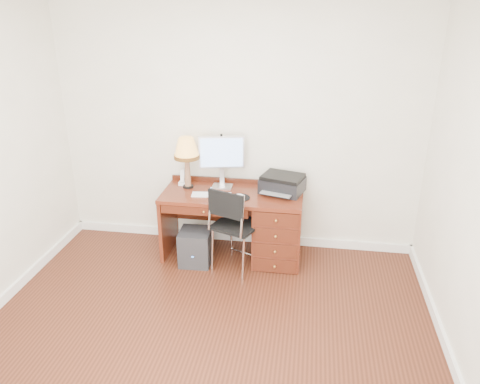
% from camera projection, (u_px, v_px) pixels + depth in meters
% --- Properties ---
extents(ground, '(4.00, 4.00, 0.00)m').
position_uv_depth(ground, '(205.00, 336.00, 4.00)').
color(ground, '#37160C').
rests_on(ground, ground).
extents(room_shell, '(4.00, 4.00, 4.00)m').
position_uv_depth(room_shell, '(219.00, 289.00, 4.56)').
color(room_shell, white).
rests_on(room_shell, ground).
extents(desk, '(1.50, 0.67, 0.75)m').
position_uv_depth(desk, '(262.00, 223.00, 5.08)').
color(desk, '#5F2314').
rests_on(desk, ground).
extents(monitor, '(0.49, 0.20, 0.57)m').
position_uv_depth(monitor, '(222.00, 155.00, 5.04)').
color(monitor, silver).
rests_on(monitor, desk).
extents(keyboard, '(0.42, 0.16, 0.02)m').
position_uv_depth(keyboard, '(211.00, 195.00, 4.93)').
color(keyboard, white).
rests_on(keyboard, desk).
extents(mouse_pad, '(0.22, 0.22, 0.04)m').
position_uv_depth(mouse_pad, '(239.00, 197.00, 4.87)').
color(mouse_pad, black).
rests_on(mouse_pad, desk).
extents(printer, '(0.51, 0.44, 0.19)m').
position_uv_depth(printer, '(282.00, 184.00, 4.99)').
color(printer, black).
rests_on(printer, desk).
extents(leg_lamp, '(0.28, 0.28, 0.56)m').
position_uv_depth(leg_lamp, '(187.00, 151.00, 4.99)').
color(leg_lamp, black).
rests_on(leg_lamp, desk).
extents(phone, '(0.08, 0.08, 0.18)m').
position_uv_depth(phone, '(183.00, 180.00, 5.20)').
color(phone, white).
rests_on(phone, desk).
extents(pen_cup, '(0.08, 0.08, 0.09)m').
position_uv_depth(pen_cup, '(274.00, 187.00, 5.03)').
color(pen_cup, black).
rests_on(pen_cup, desk).
extents(chair, '(0.57, 0.58, 0.94)m').
position_uv_depth(chair, '(236.00, 222.00, 4.77)').
color(chair, black).
rests_on(chair, ground).
extents(equipment_box, '(0.34, 0.34, 0.38)m').
position_uv_depth(equipment_box, '(196.00, 247.00, 5.05)').
color(equipment_box, black).
rests_on(equipment_box, ground).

